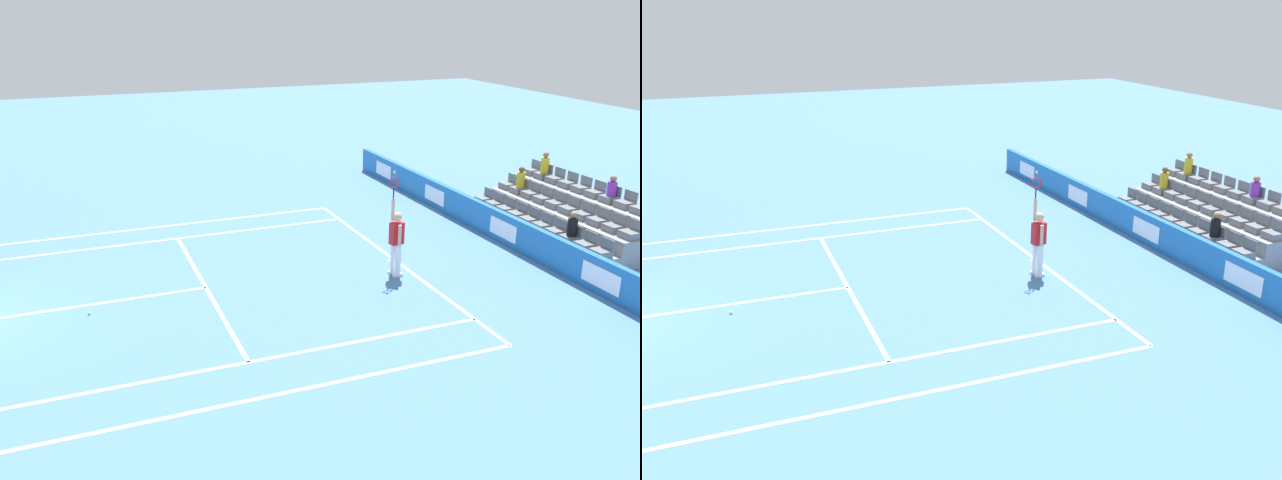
{
  "view_description": "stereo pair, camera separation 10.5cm",
  "coord_description": "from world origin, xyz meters",
  "views": [
    {
      "loc": [
        -16.1,
        -3.31,
        7.08
      ],
      "look_at": [
        -0.5,
        -9.4,
        1.1
      ],
      "focal_mm": 37.9,
      "sensor_mm": 36.0,
      "label": 1
    },
    {
      "loc": [
        -16.14,
        -3.41,
        7.08
      ],
      "look_at": [
        -0.5,
        -9.4,
        1.1
      ],
      "focal_mm": 37.9,
      "sensor_mm": 36.0,
      "label": 2
    }
  ],
  "objects": [
    {
      "name": "line_singles_sideline_left",
      "position": [
        4.12,
        -5.95,
        0.0
      ],
      "size": [
        0.1,
        11.89,
        0.01
      ],
      "primitive_type": "cube",
      "color": "white",
      "rests_on": "ground"
    },
    {
      "name": "line_service",
      "position": [
        0.0,
        -6.4,
        0.0
      ],
      "size": [
        8.23,
        0.1,
        0.01
      ],
      "primitive_type": "cube",
      "color": "white",
      "rests_on": "ground"
    },
    {
      "name": "line_singles_sideline_right",
      "position": [
        -4.12,
        -5.95,
        0.0
      ],
      "size": [
        0.1,
        11.89,
        0.01
      ],
      "primitive_type": "cube",
      "color": "white",
      "rests_on": "ground"
    },
    {
      "name": "line_doubles_sideline_left",
      "position": [
        5.49,
        -5.95,
        0.0
      ],
      "size": [
        0.1,
        11.89,
        0.01
      ],
      "primitive_type": "cube",
      "color": "white",
      "rests_on": "ground"
    },
    {
      "name": "sponsor_barrier",
      "position": [
        -0.0,
        -15.69,
        0.47
      ],
      "size": [
        20.43,
        0.22,
        0.94
      ],
      "color": "#1E66AD",
      "rests_on": "ground"
    },
    {
      "name": "loose_tennis_ball",
      "position": [
        -0.57,
        -3.47,
        0.03
      ],
      "size": [
        0.07,
        0.07,
        0.07
      ],
      "primitive_type": "sphere",
      "color": "#D1E533",
      "rests_on": "ground"
    },
    {
      "name": "line_doubles_sideline_right",
      "position": [
        -5.49,
        -5.95,
        0.0
      ],
      "size": [
        0.1,
        11.89,
        0.01
      ],
      "primitive_type": "cube",
      "color": "white",
      "rests_on": "ground"
    },
    {
      "name": "line_centre_mark",
      "position": [
        0.0,
        -11.79,
        0.0
      ],
      "size": [
        0.1,
        0.2,
        0.01
      ],
      "primitive_type": "cube",
      "color": "white",
      "rests_on": "ground"
    },
    {
      "name": "line_centre_service",
      "position": [
        0.0,
        -3.2,
        0.0
      ],
      "size": [
        0.1,
        6.4,
        0.01
      ],
      "primitive_type": "cube",
      "color": "white",
      "rests_on": "ground"
    },
    {
      "name": "stadium_stand",
      "position": [
        -0.0,
        -18.01,
        0.55
      ],
      "size": [
        6.2,
        2.85,
        2.2
      ],
      "color": "gray",
      "rests_on": "ground"
    },
    {
      "name": "tennis_player",
      "position": [
        -1.0,
        -11.39,
        0.99
      ],
      "size": [
        0.53,
        0.38,
        2.85
      ],
      "color": "white",
      "rests_on": "ground"
    },
    {
      "name": "line_baseline",
      "position": [
        0.0,
        -11.89,
        0.0
      ],
      "size": [
        10.97,
        0.1,
        0.01
      ],
      "primitive_type": "cube",
      "color": "white",
      "rests_on": "ground"
    }
  ]
}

